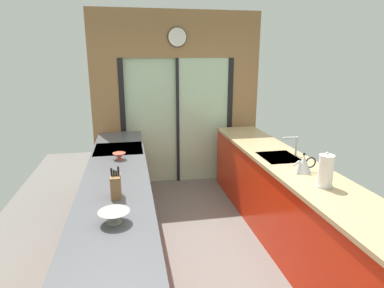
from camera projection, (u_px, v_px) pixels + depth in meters
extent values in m
cube|color=slate|center=(201.00, 236.00, 3.84)|extent=(5.04, 7.60, 0.02)
cube|color=olive|center=(177.00, 34.00, 4.93)|extent=(2.64, 0.08, 0.70)
cube|color=#B2D1AD|center=(151.00, 123.00, 5.23)|extent=(0.80, 0.02, 2.00)
cube|color=#B2D1AD|center=(203.00, 121.00, 5.34)|extent=(0.80, 0.02, 2.00)
cube|color=black|center=(123.00, 124.00, 5.13)|extent=(0.08, 0.10, 2.00)
cube|color=black|center=(229.00, 120.00, 5.44)|extent=(0.08, 0.10, 2.00)
cube|color=black|center=(178.00, 122.00, 5.28)|extent=(0.04, 0.10, 2.00)
cube|color=olive|center=(107.00, 124.00, 5.08)|extent=(0.42, 0.08, 2.00)
cube|color=olive|center=(243.00, 119.00, 5.49)|extent=(0.42, 0.08, 2.00)
cylinder|color=white|center=(177.00, 37.00, 4.89)|extent=(0.27, 0.03, 0.27)
torus|color=black|center=(177.00, 37.00, 4.89)|extent=(0.29, 0.02, 0.29)
cube|color=red|center=(117.00, 256.00, 2.68)|extent=(0.58, 2.55, 0.88)
cube|color=red|center=(122.00, 169.00, 4.77)|extent=(0.58, 0.65, 0.88)
cube|color=#4C4C51|center=(116.00, 177.00, 3.15)|extent=(0.62, 3.80, 0.04)
cube|color=red|center=(288.00, 205.00, 3.60)|extent=(0.58, 3.80, 0.88)
cube|color=tan|center=(291.00, 165.00, 3.48)|extent=(0.62, 3.80, 0.04)
cube|color=#B7BABC|center=(279.00, 159.00, 3.72)|extent=(0.40, 0.48, 0.05)
cylinder|color=#B7BABC|center=(296.00, 146.00, 3.72)|extent=(0.02, 0.02, 0.23)
cylinder|color=#B7BABC|center=(290.00, 138.00, 3.67)|extent=(0.18, 0.02, 0.02)
cube|color=black|center=(121.00, 185.00, 4.17)|extent=(0.58, 0.60, 0.88)
cube|color=black|center=(144.00, 180.00, 4.22)|extent=(0.01, 0.48, 0.28)
cube|color=black|center=(119.00, 150.00, 4.05)|extent=(0.58, 0.60, 0.03)
cylinder|color=#B7BABC|center=(144.00, 161.00, 3.96)|extent=(0.02, 0.04, 0.04)
cylinder|color=#B7BABC|center=(143.00, 156.00, 4.13)|extent=(0.02, 0.04, 0.04)
cylinder|color=#B7BABC|center=(143.00, 152.00, 4.30)|extent=(0.02, 0.04, 0.04)
cylinder|color=gray|center=(115.00, 222.00, 2.25)|extent=(0.10, 0.10, 0.01)
cone|color=gray|center=(114.00, 216.00, 2.23)|extent=(0.22, 0.22, 0.08)
cylinder|color=#BC4C38|center=(119.00, 159.00, 3.61)|extent=(0.06, 0.06, 0.01)
cone|color=#BC4C38|center=(119.00, 156.00, 3.60)|extent=(0.14, 0.14, 0.07)
cube|color=brown|center=(116.00, 186.00, 2.63)|extent=(0.08, 0.14, 0.18)
cylinder|color=black|center=(111.00, 173.00, 2.60)|extent=(0.02, 0.02, 0.08)
cylinder|color=black|center=(114.00, 174.00, 2.60)|extent=(0.02, 0.02, 0.06)
cylinder|color=black|center=(116.00, 174.00, 2.61)|extent=(0.02, 0.02, 0.05)
cylinder|color=black|center=(118.00, 172.00, 2.60)|extent=(0.02, 0.02, 0.09)
cone|color=#B7BABC|center=(303.00, 164.00, 3.20)|extent=(0.16, 0.16, 0.18)
sphere|color=black|center=(304.00, 154.00, 3.17)|extent=(0.03, 0.03, 0.03)
cylinder|color=#B7BABC|center=(296.00, 163.00, 3.18)|extent=(0.08, 0.02, 0.07)
torus|color=black|center=(311.00, 163.00, 3.21)|extent=(0.11, 0.01, 0.11)
cylinder|color=#B7BABC|center=(324.00, 186.00, 2.87)|extent=(0.15, 0.15, 0.01)
cylinder|color=white|center=(326.00, 170.00, 2.83)|extent=(0.13, 0.13, 0.27)
sphere|color=#B7BABC|center=(328.00, 153.00, 2.79)|extent=(0.03, 0.03, 0.03)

